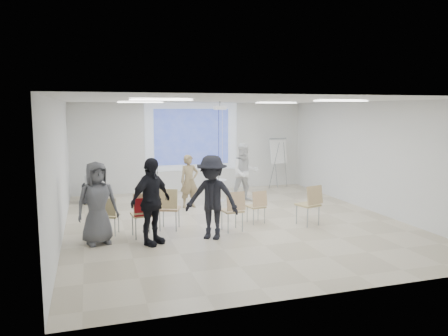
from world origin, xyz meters
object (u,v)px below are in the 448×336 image
object	(u,v)px
chair_right_far	(311,202)
audience_outer	(97,198)
laptop	(169,207)
audience_mid	(212,192)
chair_center	(234,208)
chair_far_left	(108,213)
chair_right_inner	(257,204)
flipchart_easel	(278,151)
pedestal_table	(218,189)
player_left	(189,178)
audience_left	(151,195)
player_right	(245,169)
av_cart	(93,190)
chair_left_inner	(169,206)
chair_left_mid	(143,211)

from	to	relation	value
chair_right_far	audience_outer	bearing A→B (deg)	163.54
laptop	audience_mid	world-z (taller)	audience_mid
chair_center	chair_far_left	bearing A→B (deg)	162.53
chair_right_inner	flipchart_easel	size ratio (longest dim) A/B	0.46
chair_far_left	pedestal_table	bearing A→B (deg)	56.83
player_left	audience_left	bearing A→B (deg)	-125.80
player_left	audience_left	size ratio (longest dim) A/B	0.82
chair_center	laptop	distance (m)	1.51
player_right	chair_center	bearing A→B (deg)	-108.69
laptop	audience_left	size ratio (longest dim) A/B	0.18
chair_right_far	player_left	bearing A→B (deg)	114.16
pedestal_table	player_left	bearing A→B (deg)	-151.86
pedestal_table	laptop	bearing A→B (deg)	-126.71
chair_far_left	chair_right_far	xyz separation A→B (m)	(4.68, -0.60, 0.08)
chair_center	audience_left	bearing A→B (deg)	-174.97
av_cart	chair_far_left	bearing A→B (deg)	-77.13
player_right	chair_right_far	bearing A→B (deg)	-74.90
pedestal_table	laptop	world-z (taller)	pedestal_table
player_right	laptop	xyz separation A→B (m)	(-2.76, -2.46, -0.44)
audience_outer	chair_left_inner	bearing A→B (deg)	4.55
player_left	pedestal_table	bearing A→B (deg)	18.22
player_right	chair_right_inner	bearing A→B (deg)	-97.76
chair_left_inner	chair_right_far	world-z (taller)	same
audience_outer	pedestal_table	bearing A→B (deg)	27.75
chair_left_mid	chair_center	distance (m)	2.03
chair_right_far	flipchart_easel	bearing A→B (deg)	58.66
audience_mid	av_cart	xyz separation A→B (m)	(-2.42, 4.52, -0.65)
flipchart_easel	audience_mid	bearing A→B (deg)	-134.99
av_cart	chair_center	bearing A→B (deg)	-45.57
chair_right_far	audience_outer	world-z (taller)	audience_outer
chair_right_inner	pedestal_table	bearing A→B (deg)	85.35
laptop	audience_mid	xyz separation A→B (m)	(0.75, -1.01, 0.50)
player_left	chair_far_left	size ratio (longest dim) A/B	2.00
laptop	audience_outer	size ratio (longest dim) A/B	0.19
player_left	audience_mid	bearing A→B (deg)	-103.69
chair_left_inner	laptop	world-z (taller)	chair_left_inner
chair_far_left	av_cart	world-z (taller)	chair_far_left
flipchart_easel	audience_outer	bearing A→B (deg)	-150.46
audience_outer	av_cart	distance (m)	4.21
chair_left_inner	chair_right_inner	bearing A→B (deg)	20.21
player_right	audience_outer	xyz separation A→B (m)	(-4.38, -3.11, -0.00)
chair_left_mid	chair_center	world-z (taller)	chair_left_mid
pedestal_table	chair_left_inner	distance (m)	3.37
chair_right_inner	chair_center	bearing A→B (deg)	-156.54
pedestal_table	chair_far_left	world-z (taller)	chair_far_left
chair_left_mid	laptop	distance (m)	0.84
chair_left_mid	chair_right_far	size ratio (longest dim) A/B	1.01
chair_far_left	flipchart_easel	bearing A→B (deg)	52.92
pedestal_table	chair_left_inner	bearing A→B (deg)	-126.13
chair_left_mid	audience_mid	distance (m)	1.55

